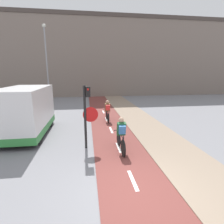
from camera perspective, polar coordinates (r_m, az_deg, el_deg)
The scene contains 9 objects.
ground_plane at distance 5.60m, azimuth 8.21°, elevation -24.17°, with size 120.00×120.00×0.00m, color gray.
bike_lane at distance 5.60m, azimuth 8.20°, elevation -24.06°, with size 2.27×60.00×0.02m.
sidewalk_strip at distance 6.56m, azimuth 29.51°, elevation -19.58°, with size 2.40×60.00×0.05m.
building_row_background at distance 27.61m, azimuth -5.56°, elevation 17.25°, with size 60.00×5.20×11.11m.
traffic_light_pole at distance 7.67m, azimuth -8.17°, elevation 0.65°, with size 0.67×0.25×2.83m.
street_lamp_far at distance 20.03m, azimuth -20.63°, elevation 16.21°, with size 0.36×0.36×8.10m.
cyclist_near at distance 7.56m, azimuth 3.00°, elevation -7.68°, with size 0.46×1.74×1.52m.
cyclist_far at distance 12.19m, azimuth -1.49°, elevation 0.21°, with size 0.46×1.68×1.50m.
van at distance 10.47m, azimuth -26.19°, elevation -0.05°, with size 2.07×4.47×2.59m.
Camera 1 is at (-1.35, -4.28, 3.35)m, focal length 28.00 mm.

